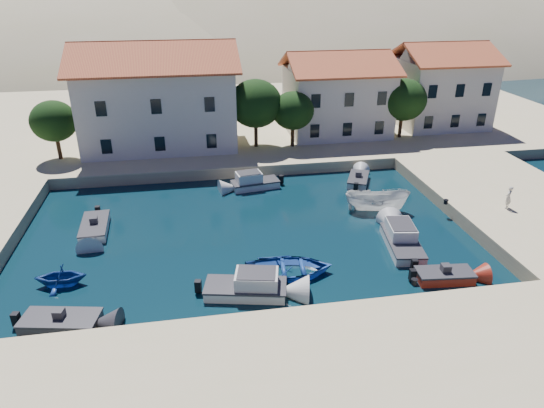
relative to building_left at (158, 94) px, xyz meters
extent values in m
plane|color=black|center=(6.00, -28.00, -5.94)|extent=(400.00, 400.00, 0.00)
cube|color=#C5B686|center=(26.50, -18.00, -5.44)|extent=(11.00, 20.00, 1.00)
cube|color=#C5B686|center=(8.00, 10.00, -5.44)|extent=(80.00, 36.00, 1.00)
ellipsoid|color=tan|center=(-4.00, 82.00, -25.94)|extent=(198.00, 126.00, 72.00)
ellipsoid|color=tan|center=(41.00, 102.00, -30.94)|extent=(220.00, 176.00, 99.00)
cube|color=beige|center=(0.00, 0.00, -1.19)|extent=(14.00, 9.00, 7.50)
pyramid|color=#A43525|center=(0.00, 0.00, 3.66)|extent=(14.70, 9.45, 2.20)
cube|color=beige|center=(18.00, 1.00, -1.69)|extent=(10.00, 8.00, 6.50)
pyramid|color=#A43525|center=(18.00, 1.00, 2.46)|extent=(10.50, 8.40, 1.80)
cube|color=beige|center=(30.00, 2.00, -1.44)|extent=(9.00, 8.00, 7.00)
pyramid|color=#A43525|center=(30.00, 2.00, 2.96)|extent=(9.45, 8.40, 1.80)
cylinder|color=#382314|center=(-9.00, -3.00, -3.69)|extent=(0.36, 0.36, 2.50)
ellipsoid|color=black|center=(-9.00, -3.00, -1.44)|extent=(4.00, 4.00, 3.60)
cylinder|color=#382314|center=(9.00, -2.50, -3.44)|extent=(0.36, 0.36, 3.00)
ellipsoid|color=black|center=(9.00, -2.50, -0.74)|extent=(5.00, 5.00, 4.50)
cylinder|color=#382314|center=(12.50, -3.00, -3.69)|extent=(0.36, 0.36, 2.50)
ellipsoid|color=black|center=(12.50, -3.00, -1.44)|extent=(4.00, 4.00, 3.60)
cylinder|color=#382314|center=(24.00, -2.00, -3.56)|extent=(0.36, 0.36, 2.75)
ellipsoid|color=black|center=(24.00, -2.00, -1.09)|extent=(4.60, 4.60, 4.14)
cylinder|color=black|center=(14.00, -27.20, -4.79)|extent=(0.36, 0.36, 0.30)
cylinder|color=black|center=(20.70, -18.00, -4.79)|extent=(0.36, 0.36, 0.30)
cube|color=#302F34|center=(-4.31, -26.32, -5.69)|extent=(3.98, 2.36, 0.90)
cube|color=#302F34|center=(-4.31, -26.32, -5.36)|extent=(4.07, 2.41, 0.10)
cube|color=#302F34|center=(-4.31, -26.32, -5.14)|extent=(0.59, 0.59, 0.50)
cube|color=silver|center=(5.14, -25.13, -5.69)|extent=(4.69, 2.78, 0.90)
cube|color=#302F34|center=(5.14, -25.13, -5.36)|extent=(4.80, 2.84, 0.10)
cube|color=silver|center=(5.14, -25.13, -4.99)|extent=(2.61, 2.06, 0.90)
imported|color=navy|center=(7.92, -23.58, -5.94)|extent=(5.45, 4.12, 1.07)
cube|color=maroon|center=(16.64, -25.76, -5.69)|extent=(3.30, 1.74, 0.90)
cube|color=#302F34|center=(16.64, -25.76, -5.36)|extent=(3.37, 1.77, 0.10)
cube|color=#302F34|center=(16.64, -25.76, -5.14)|extent=(0.55, 0.55, 0.50)
cube|color=silver|center=(15.76, -21.82, -5.69)|extent=(2.61, 4.89, 0.90)
cube|color=#302F34|center=(15.76, -21.82, -5.36)|extent=(2.66, 5.01, 0.10)
cube|color=silver|center=(15.76, -21.82, -4.99)|extent=(1.98, 2.69, 0.90)
imported|color=silver|center=(16.14, -16.27, -5.94)|extent=(5.02, 2.90, 1.83)
cube|color=silver|center=(16.57, -10.88, -5.69)|extent=(2.78, 3.62, 0.90)
cube|color=#302F34|center=(16.57, -10.88, -5.36)|extent=(2.84, 3.71, 0.10)
cube|color=#302F34|center=(16.57, -10.88, -5.14)|extent=(0.66, 0.66, 0.50)
imported|color=navy|center=(-5.09, -22.43, -5.94)|extent=(2.91, 2.54, 1.49)
cube|color=silver|center=(-4.22, -15.97, -5.69)|extent=(1.90, 3.95, 0.90)
cube|color=#302F34|center=(-4.22, -15.97, -5.36)|extent=(1.94, 4.04, 0.10)
cube|color=#302F34|center=(-4.22, -15.97, -5.14)|extent=(0.52, 0.52, 0.50)
cube|color=silver|center=(7.79, -10.33, -5.69)|extent=(4.03, 2.20, 0.90)
cube|color=#302F34|center=(7.79, -10.33, -5.36)|extent=(4.13, 2.25, 0.10)
cube|color=silver|center=(7.79, -10.33, -4.99)|extent=(2.22, 1.68, 0.90)
imported|color=beige|center=(24.64, -19.37, -4.11)|extent=(0.72, 0.69, 1.65)
camera|label=1|loc=(2.77, -47.26, 9.98)|focal=32.00mm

